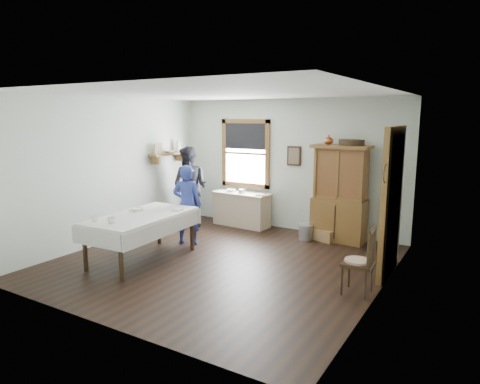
# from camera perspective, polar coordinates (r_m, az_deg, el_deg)

# --- Properties ---
(room) EXTENTS (5.01, 5.01, 2.70)m
(room) POSITION_cam_1_polar(r_m,az_deg,el_deg) (6.78, -2.47, 1.54)
(room) COLOR black
(room) RESTS_ON ground
(window) EXTENTS (1.18, 0.07, 1.48)m
(window) POSITION_cam_1_polar(r_m,az_deg,el_deg) (9.35, 0.73, 5.69)
(window) COLOR white
(window) RESTS_ON room
(doorway) EXTENTS (0.09, 1.14, 2.22)m
(doorway) POSITION_cam_1_polar(r_m,az_deg,el_deg) (6.67, 19.73, -0.83)
(doorway) COLOR #4C4136
(doorway) RESTS_ON room
(wall_shelf) EXTENTS (0.24, 1.00, 0.44)m
(wall_shelf) POSITION_cam_1_polar(r_m,az_deg,el_deg) (9.39, -9.43, 5.19)
(wall_shelf) COLOR brown
(wall_shelf) RESTS_ON room
(framed_picture) EXTENTS (0.30, 0.04, 0.40)m
(framed_picture) POSITION_cam_1_polar(r_m,az_deg,el_deg) (8.84, 7.19, 4.79)
(framed_picture) COLOR #332212
(framed_picture) RESTS_ON room
(rug_beater) EXTENTS (0.01, 0.27, 0.27)m
(rug_beater) POSITION_cam_1_polar(r_m,az_deg,el_deg) (6.06, 18.95, 3.49)
(rug_beater) COLOR black
(rug_beater) RESTS_ON room
(work_counter) EXTENTS (1.30, 0.56, 0.73)m
(work_counter) POSITION_cam_1_polar(r_m,az_deg,el_deg) (9.27, 0.20, -2.30)
(work_counter) COLOR tan
(work_counter) RESTS_ON room
(china_hutch) EXTENTS (1.09, 0.55, 1.83)m
(china_hutch) POSITION_cam_1_polar(r_m,az_deg,el_deg) (8.27, 13.15, -0.23)
(china_hutch) COLOR brown
(china_hutch) RESTS_ON room
(dining_table) EXTENTS (1.10, 1.97, 0.77)m
(dining_table) POSITION_cam_1_polar(r_m,az_deg,el_deg) (7.26, -12.90, -5.93)
(dining_table) COLOR silver
(dining_table) RESTS_ON room
(spindle_chair) EXTENTS (0.45, 0.45, 0.93)m
(spindle_chair) POSITION_cam_1_polar(r_m,az_deg,el_deg) (5.98, 15.46, -8.76)
(spindle_chair) COLOR #332212
(spindle_chair) RESTS_ON room
(pail) EXTENTS (0.30, 0.30, 0.29)m
(pail) POSITION_cam_1_polar(r_m,az_deg,el_deg) (8.38, 8.76, -5.32)
(pail) COLOR #A1A4A9
(pail) RESTS_ON room
(wicker_basket) EXTENTS (0.44, 0.37, 0.22)m
(wicker_basket) POSITION_cam_1_polar(r_m,az_deg,el_deg) (8.37, 11.37, -5.67)
(wicker_basket) COLOR #9A7046
(wicker_basket) RESTS_ON room
(woman_blue) EXTENTS (0.59, 0.48, 1.38)m
(woman_blue) POSITION_cam_1_polar(r_m,az_deg,el_deg) (7.94, -7.05, -2.11)
(woman_blue) COLOR navy
(woman_blue) RESTS_ON room
(figure_dark) EXTENTS (0.80, 0.64, 1.59)m
(figure_dark) POSITION_cam_1_polar(r_m,az_deg,el_deg) (9.24, -6.67, 0.31)
(figure_dark) COLOR black
(figure_dark) RESTS_ON room
(table_cup_a) EXTENTS (0.15, 0.15, 0.10)m
(table_cup_a) POSITION_cam_1_polar(r_m,az_deg,el_deg) (6.70, -16.74, -3.63)
(table_cup_a) COLOR white
(table_cup_a) RESTS_ON dining_table
(table_cup_b) EXTENTS (0.13, 0.13, 0.10)m
(table_cup_b) POSITION_cam_1_polar(r_m,az_deg,el_deg) (6.88, -18.79, -3.38)
(table_cup_b) COLOR white
(table_cup_b) RESTS_ON dining_table
(table_bowl) EXTENTS (0.29, 0.29, 0.06)m
(table_bowl) POSITION_cam_1_polar(r_m,az_deg,el_deg) (7.46, -13.51, -2.25)
(table_bowl) COLOR white
(table_bowl) RESTS_ON dining_table
(counter_book) EXTENTS (0.18, 0.23, 0.02)m
(counter_book) POSITION_cam_1_polar(r_m,az_deg,el_deg) (8.92, 2.25, -0.34)
(counter_book) COLOR brown
(counter_book) RESTS_ON work_counter
(counter_bowl) EXTENTS (0.26, 0.26, 0.06)m
(counter_bowl) POSITION_cam_1_polar(r_m,az_deg,el_deg) (9.29, -1.21, 0.22)
(counter_bowl) COLOR white
(counter_bowl) RESTS_ON work_counter
(shelf_bowl) EXTENTS (0.22, 0.22, 0.05)m
(shelf_bowl) POSITION_cam_1_polar(r_m,az_deg,el_deg) (9.40, -9.38, 5.34)
(shelf_bowl) COLOR white
(shelf_bowl) RESTS_ON wall_shelf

